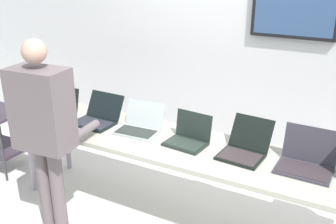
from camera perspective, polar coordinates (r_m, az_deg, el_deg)
The scene contains 10 objects.
ground at distance 3.58m, azimuth 1.69°, elevation -15.68°, with size 8.00×8.00×0.04m, color silver.
back_wall at distance 3.98m, azimuth 9.51°, elevation 9.51°, with size 8.00×0.11×2.66m.
workbench at distance 3.20m, azimuth 1.83°, elevation -5.41°, with size 3.16×0.70×0.74m.
laptop_station_0 at distance 3.94m, azimuth -15.62°, elevation 0.67°, with size 0.35×0.30×0.23m.
laptop_station_1 at distance 3.62m, azimuth -10.24°, elevation -0.65°, with size 0.38×0.38×0.24m.
laptop_station_2 at distance 3.39m, azimuth -4.14°, elevation -1.93°, with size 0.38×0.35×0.23m.
laptop_station_3 at distance 3.16m, azimuth 3.00°, elevation -3.66°, with size 0.35×0.29×0.24m.
laptop_station_4 at distance 3.04m, azimuth 11.15°, elevation -5.11°, with size 0.35×0.43×0.25m.
laptop_station_5 at distance 2.96m, azimuth 19.57°, elevation -6.68°, with size 0.39×0.33×0.28m.
person at distance 3.09m, azimuth -17.66°, elevation -1.59°, with size 0.47×0.61×1.63m.
Camera 1 is at (1.26, -2.56, 2.14)m, focal length 41.66 mm.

